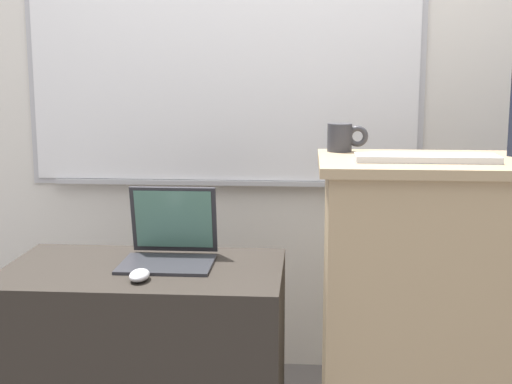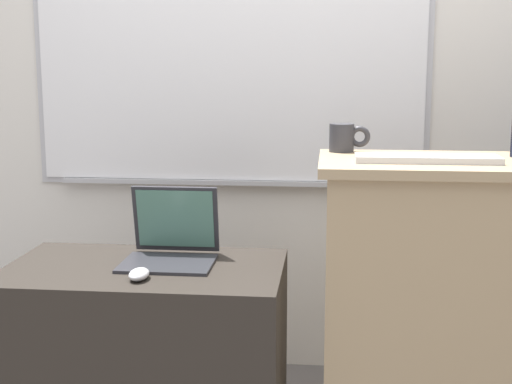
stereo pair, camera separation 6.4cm
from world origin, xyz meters
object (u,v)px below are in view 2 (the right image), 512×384
at_px(coffee_mug, 344,138).
at_px(computer_mouse_by_laptop, 139,274).
at_px(wireless_keyboard, 427,159).
at_px(side_desk, 147,367).
at_px(laptop, 172,237).
at_px(lectern_podium, 422,321).

bearing_deg(coffee_mug, computer_mouse_by_laptop, -150.41).
relative_size(wireless_keyboard, computer_mouse_by_laptop, 4.29).
xyz_separation_m(side_desk, coffee_mug, (0.64, 0.20, 0.76)).
bearing_deg(laptop, wireless_keyboard, -8.77).
distance_m(laptop, coffee_mug, 0.67).
bearing_deg(coffee_mug, laptop, -169.38).
bearing_deg(laptop, coffee_mug, 10.62).
relative_size(lectern_podium, coffee_mug, 7.71).
relative_size(lectern_podium, laptop, 3.52).
relative_size(side_desk, computer_mouse_by_laptop, 9.05).
relative_size(lectern_podium, wireless_keyboard, 2.47).
bearing_deg(coffee_mug, lectern_podium, -33.36).
relative_size(lectern_podium, computer_mouse_by_laptop, 10.58).
xyz_separation_m(lectern_podium, laptop, (-0.83, 0.06, 0.24)).
xyz_separation_m(side_desk, laptop, (0.07, 0.10, 0.42)).
distance_m(side_desk, computer_mouse_by_laptop, 0.40).
height_order(lectern_podium, computer_mouse_by_laptop, lectern_podium).
relative_size(side_desk, wireless_keyboard, 2.11).
relative_size(laptop, wireless_keyboard, 0.70).
bearing_deg(wireless_keyboard, laptop, 171.23).
distance_m(side_desk, wireless_keyboard, 1.14).
relative_size(laptop, computer_mouse_by_laptop, 3.00).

